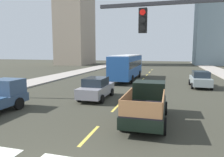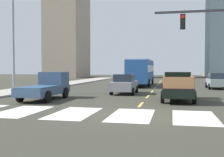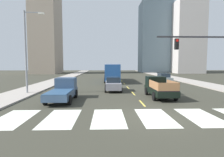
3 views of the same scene
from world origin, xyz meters
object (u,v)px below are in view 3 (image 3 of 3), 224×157
object	(u,v)px
sedan_near_left	(163,78)
streetlight_left	(27,49)
sedan_far	(113,84)
city_bus	(112,71)
pickup_stakebed	(159,87)
pickup_dark	(63,90)

from	to	relation	value
sedan_near_left	streetlight_left	size ratio (longest dim) A/B	0.49
sedan_near_left	sedan_far	bearing A→B (deg)	-135.38
city_bus	sedan_far	distance (m)	11.65
city_bus	pickup_stakebed	bearing A→B (deg)	-76.56
pickup_stakebed	city_bus	distance (m)	16.27
pickup_dark	city_bus	size ratio (longest dim) A/B	0.48
pickup_stakebed	city_bus	bearing A→B (deg)	106.43
sedan_far	streetlight_left	xyz separation A→B (m)	(-9.41, -1.92, 4.11)
sedan_far	streetlight_left	size ratio (longest dim) A/B	0.49
sedan_near_left	city_bus	bearing A→B (deg)	159.88
city_bus	sedan_near_left	world-z (taller)	city_bus
pickup_stakebed	pickup_dark	world-z (taller)	same
pickup_dark	sedan_far	distance (m)	7.22
pickup_stakebed	pickup_dark	size ratio (longest dim) A/B	1.00
pickup_stakebed	sedan_far	distance (m)	6.04
sedan_far	streetlight_left	bearing A→B (deg)	-169.68
pickup_stakebed	sedan_far	bearing A→B (deg)	138.83
pickup_stakebed	city_bus	xyz separation A→B (m)	(-4.27, 15.66, 1.02)
pickup_stakebed	city_bus	world-z (taller)	city_bus
pickup_stakebed	streetlight_left	size ratio (longest dim) A/B	0.58
pickup_dark	pickup_stakebed	bearing A→B (deg)	5.05
pickup_dark	streetlight_left	distance (m)	7.07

